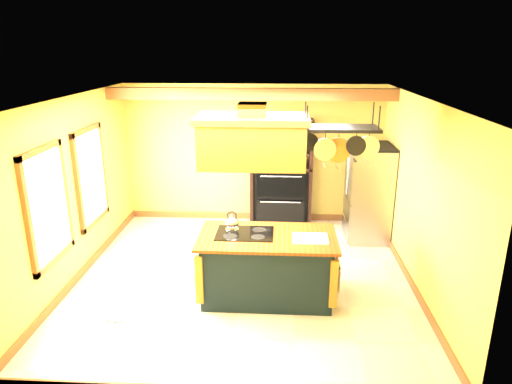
# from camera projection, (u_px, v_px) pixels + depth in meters

# --- Properties ---
(floor) EXTENTS (5.00, 5.00, 0.00)m
(floor) POSITION_uv_depth(u_px,v_px,m) (244.00, 278.00, 6.96)
(floor) COLOR beige
(floor) RESTS_ON ground
(ceiling) EXTENTS (5.00, 5.00, 0.00)m
(ceiling) POSITION_uv_depth(u_px,v_px,m) (242.00, 99.00, 6.14)
(ceiling) COLOR white
(ceiling) RESTS_ON wall_back
(wall_back) EXTENTS (5.00, 0.02, 2.70)m
(wall_back) POSITION_uv_depth(u_px,v_px,m) (253.00, 154.00, 8.93)
(wall_back) COLOR gold
(wall_back) RESTS_ON floor
(wall_front) EXTENTS (5.00, 0.02, 2.70)m
(wall_front) POSITION_uv_depth(u_px,v_px,m) (221.00, 278.00, 4.17)
(wall_front) COLOR gold
(wall_front) RESTS_ON floor
(wall_left) EXTENTS (0.02, 5.00, 2.70)m
(wall_left) POSITION_uv_depth(u_px,v_px,m) (73.00, 191.00, 6.68)
(wall_left) COLOR gold
(wall_left) RESTS_ON floor
(wall_right) EXTENTS (0.02, 5.00, 2.70)m
(wall_right) POSITION_uv_depth(u_px,v_px,m) (419.00, 197.00, 6.42)
(wall_right) COLOR gold
(wall_right) RESTS_ON floor
(ceiling_beam) EXTENTS (5.00, 0.15, 0.20)m
(ceiling_beam) POSITION_uv_depth(u_px,v_px,m) (250.00, 94.00, 7.79)
(ceiling_beam) COLOR brown
(ceiling_beam) RESTS_ON ceiling
(window_near) EXTENTS (0.06, 1.06, 1.56)m
(window_near) POSITION_uv_depth(u_px,v_px,m) (48.00, 206.00, 5.90)
(window_near) COLOR brown
(window_near) RESTS_ON wall_left
(window_far) EXTENTS (0.06, 1.06, 1.56)m
(window_far) POSITION_uv_depth(u_px,v_px,m) (91.00, 176.00, 7.23)
(window_far) COLOR brown
(window_far) RESTS_ON wall_left
(kitchen_island) EXTENTS (1.88, 1.05, 1.11)m
(kitchen_island) POSITION_uv_depth(u_px,v_px,m) (267.00, 266.00, 6.32)
(kitchen_island) COLOR black
(kitchen_island) RESTS_ON floor
(range_hood) EXTENTS (1.42, 0.80, 0.80)m
(range_hood) POSITION_uv_depth(u_px,v_px,m) (253.00, 139.00, 5.79)
(range_hood) COLOR #A37928
(range_hood) RESTS_ON ceiling
(pot_rack) EXTENTS (1.03, 0.48, 0.77)m
(pot_rack) POSITION_uv_depth(u_px,v_px,m) (340.00, 136.00, 5.73)
(pot_rack) COLOR black
(pot_rack) RESTS_ON ceiling
(refrigerator) EXTENTS (0.74, 0.87, 1.70)m
(refrigerator) POSITION_uv_depth(u_px,v_px,m) (368.00, 195.00, 8.17)
(refrigerator) COLOR gray
(refrigerator) RESTS_ON floor
(hutch) EXTENTS (1.17, 0.54, 2.07)m
(hutch) POSITION_uv_depth(u_px,v_px,m) (281.00, 184.00, 8.85)
(hutch) COLOR black
(hutch) RESTS_ON floor
(floor_register) EXTENTS (0.30, 0.17, 0.01)m
(floor_register) POSITION_uv_depth(u_px,v_px,m) (113.00, 319.00, 5.89)
(floor_register) COLOR black
(floor_register) RESTS_ON floor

